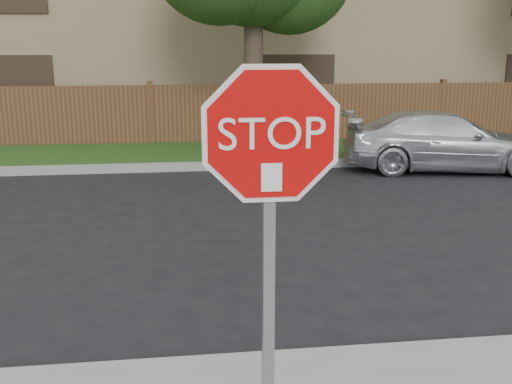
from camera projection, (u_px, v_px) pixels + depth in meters
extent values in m
plane|color=black|center=(99.00, 373.00, 4.88)|extent=(90.00, 90.00, 0.00)
cube|color=gray|center=(146.00, 168.00, 12.71)|extent=(70.00, 0.30, 0.15)
cube|color=#1E4714|center=(150.00, 155.00, 14.31)|extent=(70.00, 3.00, 0.12)
cube|color=#4F2F1B|center=(151.00, 116.00, 15.67)|extent=(70.00, 0.12, 1.60)
cube|color=tan|center=(155.00, 34.00, 20.54)|extent=(34.00, 8.00, 6.00)
cylinder|color=#382B21|center=(254.00, 74.00, 14.07)|extent=(0.44, 0.44, 3.92)
cube|color=gray|center=(268.00, 292.00, 3.35)|extent=(0.06, 0.06, 2.30)
cylinder|color=white|center=(271.00, 135.00, 3.07)|extent=(1.01, 0.02, 1.01)
cylinder|color=#C00807|center=(271.00, 135.00, 3.06)|extent=(0.93, 0.02, 0.93)
cube|color=white|center=(272.00, 177.00, 3.10)|extent=(0.11, 0.00, 0.15)
imported|color=silver|center=(445.00, 141.00, 12.71)|extent=(4.52, 2.43, 1.24)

